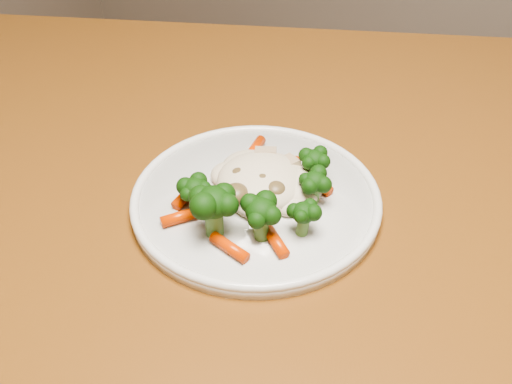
{
  "coord_description": "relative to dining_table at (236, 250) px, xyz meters",
  "views": [
    {
      "loc": [
        0.16,
        -0.39,
        1.2
      ],
      "look_at": [
        -0.08,
        0.08,
        0.77
      ],
      "focal_mm": 45.0,
      "sensor_mm": 36.0,
      "label": 1
    }
  ],
  "objects": [
    {
      "name": "dining_table",
      "position": [
        0.0,
        0.0,
        0.0
      ],
      "size": [
        1.47,
        1.23,
        0.75
      ],
      "rotation": [
        0.0,
        0.0,
        0.37
      ],
      "color": "brown",
      "rests_on": "ground"
    },
    {
      "name": "plate",
      "position": [
        0.03,
        -0.01,
        0.1
      ],
      "size": [
        0.27,
        0.27,
        0.01
      ],
      "primitive_type": "cylinder",
      "color": "white",
      "rests_on": "dining_table"
    },
    {
      "name": "meal",
      "position": [
        0.04,
        -0.02,
        0.13
      ],
      "size": [
        0.16,
        0.19,
        0.05
      ],
      "color": "beige",
      "rests_on": "plate"
    }
  ]
}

